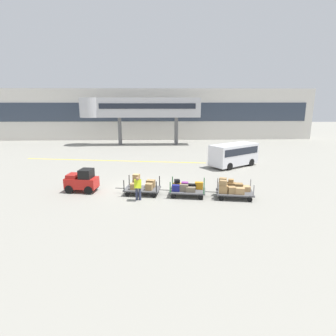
% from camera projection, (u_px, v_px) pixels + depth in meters
% --- Properties ---
extents(ground_plane, '(120.00, 120.00, 0.00)m').
position_uv_depth(ground_plane, '(138.00, 188.00, 19.99)').
color(ground_plane, gray).
extents(apron_lead_line, '(18.65, 2.98, 0.01)m').
position_uv_depth(apron_lead_line, '(114.00, 161.00, 29.00)').
color(apron_lead_line, yellow).
rests_on(apron_lead_line, ground_plane).
extents(terminal_building, '(51.26, 2.51, 7.77)m').
position_uv_depth(terminal_building, '(149.00, 114.00, 44.30)').
color(terminal_building, beige).
rests_on(terminal_building, ground_plane).
extents(jet_bridge, '(16.27, 3.00, 6.39)m').
position_uv_depth(jet_bridge, '(135.00, 108.00, 38.16)').
color(jet_bridge, '#B7B7BC').
rests_on(jet_bridge, ground_plane).
extents(baggage_tug, '(2.25, 1.52, 1.58)m').
position_uv_depth(baggage_tug, '(82.00, 181.00, 19.11)').
color(baggage_tug, red).
rests_on(baggage_tug, ground_plane).
extents(baggage_cart_lead, '(3.08, 1.76, 1.26)m').
position_uv_depth(baggage_cart_lead, '(142.00, 186.00, 18.70)').
color(baggage_cart_lead, '#4C4C4F').
rests_on(baggage_cart_lead, ground_plane).
extents(baggage_cart_middle, '(3.08, 1.76, 1.10)m').
position_uv_depth(baggage_cart_middle, '(186.00, 188.00, 18.31)').
color(baggage_cart_middle, '#4C4C4F').
rests_on(baggage_cart_middle, ground_plane).
extents(baggage_cart_tail, '(3.08, 1.76, 1.22)m').
position_uv_depth(baggage_cart_tail, '(233.00, 189.00, 17.94)').
color(baggage_cart_tail, '#4C4C4F').
rests_on(baggage_cart_tail, ground_plane).
extents(baggage_handler, '(0.44, 0.46, 1.56)m').
position_uv_depth(baggage_handler, '(138.00, 187.00, 17.38)').
color(baggage_handler, '#2D334C').
rests_on(baggage_handler, ground_plane).
extents(shuttle_van, '(5.05, 4.22, 2.10)m').
position_uv_depth(shuttle_van, '(234.00, 153.00, 26.35)').
color(shuttle_van, silver).
rests_on(shuttle_van, ground_plane).
extents(safety_cone_near, '(0.36, 0.36, 0.55)m').
position_uv_depth(safety_cone_near, '(66.00, 179.00, 21.28)').
color(safety_cone_near, '#EA590F').
rests_on(safety_cone_near, ground_plane).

